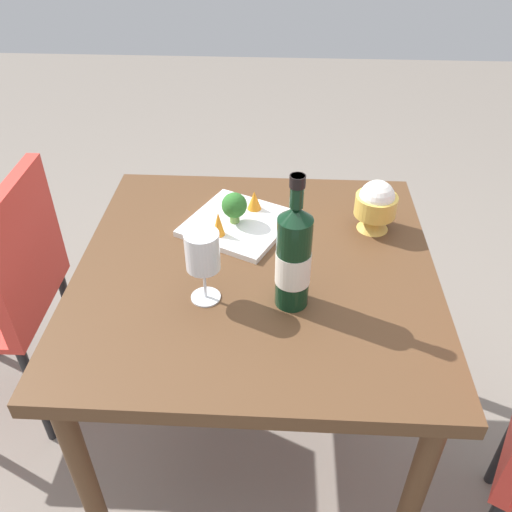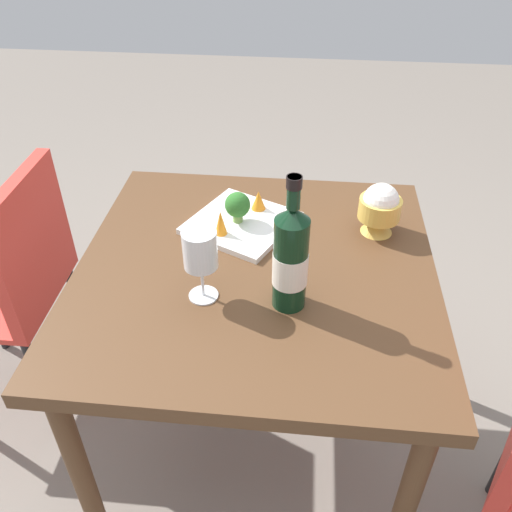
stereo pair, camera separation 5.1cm
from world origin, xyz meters
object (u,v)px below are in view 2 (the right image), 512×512
(wine_glass, at_px, (200,251))
(carrot_garnish_left, at_px, (258,200))
(carrot_garnish_right, at_px, (221,223))
(broccoli_floret, at_px, (238,205))
(chair_by_wall, at_px, (18,273))
(serving_plate, at_px, (241,223))
(wine_bottle, at_px, (291,258))
(rice_bowl, at_px, (380,208))

(wine_glass, height_order, carrot_garnish_left, wine_glass)
(wine_glass, bearing_deg, carrot_garnish_right, 178.50)
(broccoli_floret, bearing_deg, chair_by_wall, -88.79)
(carrot_garnish_left, bearing_deg, serving_plate, -31.61)
(wine_bottle, bearing_deg, chair_by_wall, -108.58)
(serving_plate, relative_size, carrot_garnish_left, 6.14)
(serving_plate, bearing_deg, carrot_garnish_right, -34.70)
(wine_glass, distance_m, serving_plate, 0.32)
(rice_bowl, bearing_deg, carrot_garnish_right, -79.77)
(broccoli_floret, xyz_separation_m, carrot_garnish_right, (0.06, -0.04, -0.02))
(wine_bottle, height_order, rice_bowl, wine_bottle)
(serving_plate, xyz_separation_m, carrot_garnish_left, (-0.06, 0.04, 0.04))
(chair_by_wall, height_order, rice_bowl, rice_bowl)
(rice_bowl, distance_m, serving_plate, 0.37)
(wine_bottle, relative_size, carrot_garnish_right, 4.77)
(chair_by_wall, bearing_deg, serving_plate, -89.06)
(wine_glass, height_order, carrot_garnish_right, wine_glass)
(broccoli_floret, height_order, carrot_garnish_right, broccoli_floret)
(chair_by_wall, bearing_deg, broccoli_floret, -89.32)
(carrot_garnish_right, bearing_deg, wine_glass, -1.50)
(chair_by_wall, bearing_deg, carrot_garnish_left, -84.04)
(rice_bowl, bearing_deg, wine_glass, -53.80)
(wine_bottle, height_order, serving_plate, wine_bottle)
(rice_bowl, distance_m, carrot_garnish_right, 0.41)
(wine_glass, relative_size, carrot_garnish_right, 2.64)
(carrot_garnish_left, height_order, carrot_garnish_right, carrot_garnish_right)
(chair_by_wall, height_order, wine_glass, wine_glass)
(wine_bottle, relative_size, rice_bowl, 2.28)
(carrot_garnish_left, relative_size, carrot_garnish_right, 0.80)
(chair_by_wall, distance_m, carrot_garnish_left, 0.77)
(serving_plate, height_order, carrot_garnish_right, carrot_garnish_right)
(broccoli_floret, relative_size, carrot_garnish_right, 1.26)
(wine_glass, xyz_separation_m, serving_plate, (-0.29, 0.05, -0.12))
(wine_glass, bearing_deg, chair_by_wall, -113.47)
(broccoli_floret, bearing_deg, carrot_garnish_right, -30.39)
(serving_plate, bearing_deg, wine_glass, -9.85)
(broccoli_floret, distance_m, carrot_garnish_left, 0.09)
(chair_by_wall, distance_m, wine_glass, 0.77)
(broccoli_floret, bearing_deg, wine_bottle, 27.48)
(wine_glass, bearing_deg, rice_bowl, 126.20)
(chair_by_wall, xyz_separation_m, broccoli_floret, (-0.01, 0.68, 0.28))
(wine_bottle, bearing_deg, wine_glass, -90.94)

